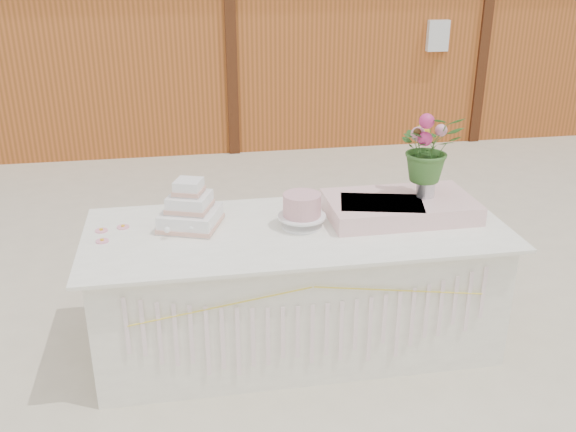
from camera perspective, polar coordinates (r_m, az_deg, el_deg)
name	(u,v)px	position (r m, az deg, el deg)	size (l,w,h in m)	color
ground	(296,342)	(4.03, 0.74, -11.14)	(80.00, 80.00, 0.00)	beige
cake_table	(297,287)	(3.82, 0.79, -6.36)	(2.40, 1.00, 0.77)	white
wedding_cake	(190,211)	(3.68, -8.69, 0.43)	(0.40, 0.40, 0.28)	white
pink_cake_stand	(302,209)	(3.63, 1.25, 0.65)	(0.28, 0.28, 0.20)	white
satin_runner	(400,207)	(3.86, 9.89, 0.81)	(0.86, 0.50, 0.11)	beige
flower_vase	(426,184)	(3.88, 12.15, 2.76)	(0.11, 0.11, 0.15)	silver
bouquet	(430,139)	(3.80, 12.50, 6.69)	(0.37, 0.32, 0.41)	#39692A
loose_flowers	(113,231)	(3.72, -15.30, -1.33)	(0.14, 0.34, 0.02)	pink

